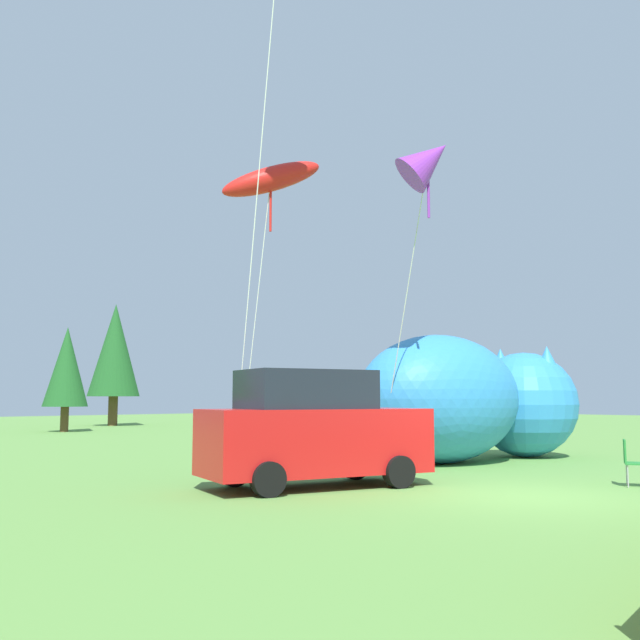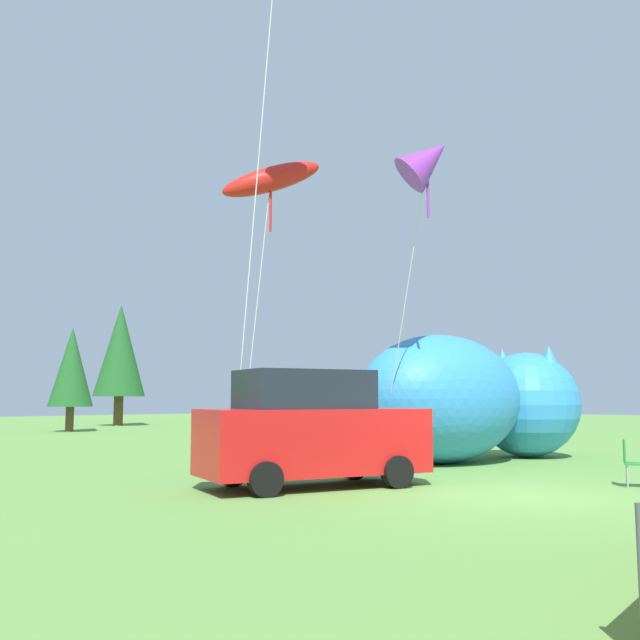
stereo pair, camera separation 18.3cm
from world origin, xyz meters
name	(u,v)px [view 2 (the right image)]	position (x,y,z in m)	size (l,w,h in m)	color
ground_plane	(519,496)	(0.00, 0.00, 0.00)	(120.00, 120.00, 0.00)	#609342
parked_car	(312,430)	(-1.74, 3.34, 1.07)	(4.60, 2.84, 2.20)	red
folding_chair	(632,459)	(2.73, -0.81, 0.52)	(0.66, 0.66, 0.88)	#267F33
inflatable_cat	(468,403)	(5.05, 4.48, 1.53)	(7.51, 4.00, 3.32)	#338CD8
kite_purple_delta	(427,161)	(1.21, 2.76, 6.89)	(1.72, 3.02, 7.64)	silver
kite_red_lizard	(271,180)	(-0.29, 6.37, 6.96)	(2.38, 1.98, 7.69)	silver
horizon_tree_mid	(72,367)	(4.73, 28.16, 3.23)	(2.21, 2.21, 5.27)	brown
horizon_tree_northeast	(120,351)	(10.35, 33.76, 4.60)	(3.14, 3.14, 7.50)	brown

